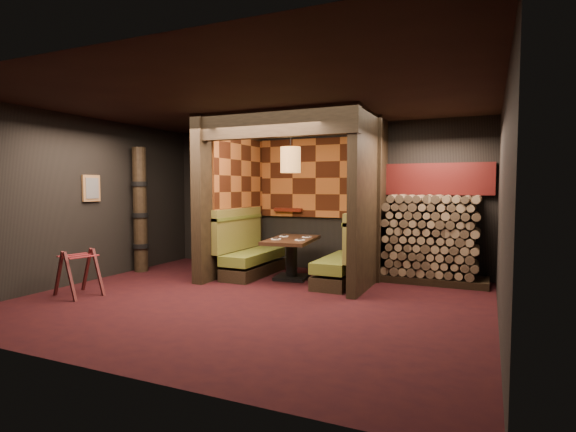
# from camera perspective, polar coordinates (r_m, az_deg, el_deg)

# --- Properties ---
(floor) EXTENTS (6.50, 5.50, 0.02)m
(floor) POSITION_cam_1_polar(r_m,az_deg,el_deg) (6.64, -4.69, -10.72)
(floor) COLOR black
(floor) RESTS_ON ground
(ceiling) EXTENTS (6.50, 5.50, 0.02)m
(ceiling) POSITION_cam_1_polar(r_m,az_deg,el_deg) (6.54, -4.83, 14.42)
(ceiling) COLOR black
(ceiling) RESTS_ON ground
(wall_back) EXTENTS (6.50, 0.02, 2.85)m
(wall_back) POSITION_cam_1_polar(r_m,az_deg,el_deg) (8.95, 3.84, 2.31)
(wall_back) COLOR black
(wall_back) RESTS_ON ground
(wall_front) EXTENTS (6.50, 0.02, 2.85)m
(wall_front) POSITION_cam_1_polar(r_m,az_deg,el_deg) (4.24, -23.15, 0.47)
(wall_front) COLOR black
(wall_front) RESTS_ON ground
(wall_left) EXTENTS (0.02, 5.50, 2.85)m
(wall_left) POSITION_cam_1_polar(r_m,az_deg,el_deg) (8.50, -24.37, 1.92)
(wall_left) COLOR black
(wall_left) RESTS_ON ground
(wall_right) EXTENTS (0.02, 5.50, 2.85)m
(wall_right) POSITION_cam_1_polar(r_m,az_deg,el_deg) (5.63, 25.69, 1.13)
(wall_right) COLOR black
(wall_right) RESTS_ON ground
(partition_left) EXTENTS (0.20, 2.20, 2.85)m
(partition_left) POSITION_cam_1_polar(r_m,az_deg,el_deg) (8.54, -7.32, 2.22)
(partition_left) COLOR black
(partition_left) RESTS_ON floor
(partition_right) EXTENTS (0.15, 2.10, 2.85)m
(partition_right) POSITION_cam_1_polar(r_m,az_deg,el_deg) (7.55, 10.31, 2.00)
(partition_right) COLOR black
(partition_right) RESTS_ON floor
(header_beam) EXTENTS (2.85, 0.18, 0.44)m
(header_beam) POSITION_cam_1_polar(r_m,az_deg,el_deg) (7.13, -2.21, 11.67)
(header_beam) COLOR black
(header_beam) RESTS_ON partition_left
(tapa_back_panel) EXTENTS (2.40, 0.06, 1.55)m
(tapa_back_panel) POSITION_cam_1_polar(r_m,az_deg,el_deg) (8.91, 3.59, 4.85)
(tapa_back_panel) COLOR #9E5121
(tapa_back_panel) RESTS_ON wall_back
(tapa_side_panel) EXTENTS (0.04, 1.85, 1.45)m
(tapa_side_panel) POSITION_cam_1_polar(r_m,az_deg,el_deg) (8.63, -6.06, 5.07)
(tapa_side_panel) COLOR #9E5121
(tapa_side_panel) RESTS_ON partition_left
(lacquer_shelf) EXTENTS (0.60, 0.12, 0.07)m
(lacquer_shelf) POSITION_cam_1_polar(r_m,az_deg,el_deg) (9.08, 0.04, 0.79)
(lacquer_shelf) COLOR #56150B
(lacquer_shelf) RESTS_ON wall_back
(booth_bench_left) EXTENTS (0.68, 1.60, 1.14)m
(booth_bench_left) POSITION_cam_1_polar(r_m,az_deg,el_deg) (8.43, -5.01, -4.78)
(booth_bench_left) COLOR black
(booth_bench_left) RESTS_ON floor
(booth_bench_right) EXTENTS (0.68, 1.60, 1.14)m
(booth_bench_right) POSITION_cam_1_polar(r_m,az_deg,el_deg) (7.70, 7.45, -5.61)
(booth_bench_right) COLOR black
(booth_bench_right) RESTS_ON floor
(dining_table) EXTENTS (0.93, 1.47, 0.73)m
(dining_table) POSITION_cam_1_polar(r_m,az_deg,el_deg) (8.01, 0.47, -4.52)
(dining_table) COLOR black
(dining_table) RESTS_ON floor
(place_settings) EXTENTS (0.68, 0.71, 0.03)m
(place_settings) POSITION_cam_1_polar(r_m,az_deg,el_deg) (7.97, 0.47, -2.78)
(place_settings) COLOR white
(place_settings) RESTS_ON dining_table
(pendant_lamp) EXTENTS (0.36, 0.36, 0.96)m
(pendant_lamp) POSITION_cam_1_polar(r_m,az_deg,el_deg) (7.89, 0.33, 7.14)
(pendant_lamp) COLOR #AC753B
(pendant_lamp) RESTS_ON ceiling
(framed_picture) EXTENTS (0.05, 0.36, 0.46)m
(framed_picture) POSITION_cam_1_polar(r_m,az_deg,el_deg) (8.53, -23.70, 3.25)
(framed_picture) COLOR #986B3F
(framed_picture) RESTS_ON wall_left
(luggage_rack) EXTENTS (0.77, 0.62, 0.74)m
(luggage_rack) POSITION_cam_1_polar(r_m,az_deg,el_deg) (7.53, -25.04, -6.37)
(luggage_rack) COLOR #421414
(luggage_rack) RESTS_ON floor
(totem_column) EXTENTS (0.31, 0.31, 2.40)m
(totem_column) POSITION_cam_1_polar(r_m,az_deg,el_deg) (9.13, -18.27, 0.66)
(totem_column) COLOR black
(totem_column) RESTS_ON floor
(firewood_stack) EXTENTS (1.73, 0.70, 1.50)m
(firewood_stack) POSITION_cam_1_polar(r_m,az_deg,el_deg) (8.07, 18.19, -2.83)
(firewood_stack) COLOR black
(firewood_stack) RESTS_ON floor
(mosaic_header) EXTENTS (1.83, 0.10, 0.56)m
(mosaic_header) POSITION_cam_1_polar(r_m,az_deg,el_deg) (8.35, 18.57, 4.46)
(mosaic_header) COLOR maroon
(mosaic_header) RESTS_ON wall_back
(bay_front_post) EXTENTS (0.08, 0.08, 2.85)m
(bay_front_post) POSITION_cam_1_polar(r_m,az_deg,el_deg) (7.78, 11.41, 2.04)
(bay_front_post) COLOR black
(bay_front_post) RESTS_ON floor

